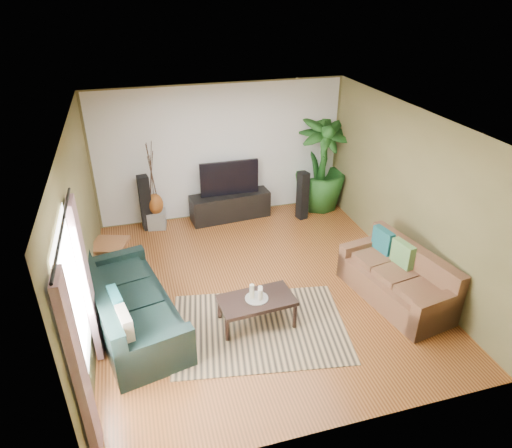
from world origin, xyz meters
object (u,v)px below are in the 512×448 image
object	(u,v)px
pedestal	(157,219)
vase	(155,204)
speaker_right	(303,196)
coffee_table	(257,311)
television	(229,178)
potted_plant	(321,164)
sofa_right	(396,276)
side_table	(112,258)
tv_stand	(230,206)
speaker_left	(146,203)
sofa_left	(131,301)

from	to	relation	value
pedestal	vase	distance (m)	0.33
speaker_right	coffee_table	bearing A→B (deg)	-135.62
vase	television	bearing A→B (deg)	0.00
coffee_table	potted_plant	bearing A→B (deg)	50.17
sofa_right	potted_plant	size ratio (longest dim) A/B	0.94
sofa_right	vase	size ratio (longest dim) A/B	4.13
sofa_right	side_table	xyz separation A→B (m)	(-4.16, 1.93, -0.14)
coffee_table	tv_stand	bearing A→B (deg)	78.89
potted_plant	vase	world-z (taller)	potted_plant
side_table	television	bearing A→B (deg)	31.35
tv_stand	pedestal	world-z (taller)	tv_stand
sofa_right	coffee_table	bearing A→B (deg)	-101.18
speaker_left	speaker_right	xyz separation A→B (m)	(3.10, -0.41, -0.05)
tv_stand	side_table	xyz separation A→B (m)	(-2.35, -1.43, 0.02)
sofa_left	side_table	size ratio (longest dim) A/B	4.02
sofa_left	coffee_table	bearing A→B (deg)	-116.93
coffee_table	speaker_left	world-z (taller)	speaker_left
television	potted_plant	xyz separation A→B (m)	(1.97, 0.00, 0.09)
tv_stand	vase	distance (m)	1.52
speaker_left	speaker_right	size ratio (longest dim) A/B	1.10
coffee_table	pedestal	size ratio (longest dim) A/B	3.05
potted_plant	speaker_left	bearing A→B (deg)	180.00
tv_stand	vase	world-z (taller)	vase
television	pedestal	xyz separation A→B (m)	(-1.50, 0.00, -0.71)
coffee_table	tv_stand	xyz separation A→B (m)	(0.38, 3.32, 0.05)
television	vase	distance (m)	1.55
sofa_left	pedestal	bearing A→B (deg)	-24.07
television	sofa_right	bearing A→B (deg)	-61.72
speaker_right	potted_plant	bearing A→B (deg)	22.77
sofa_right	speaker_left	distance (m)	4.84
sofa_left	side_table	xyz separation A→B (m)	(-0.28, 1.46, -0.14)
sofa_right	speaker_right	size ratio (longest dim) A/B	1.82
sofa_left	speaker_left	distance (m)	2.93
coffee_table	vase	size ratio (longest dim) A/B	2.38
side_table	tv_stand	bearing A→B (deg)	31.35
sofa_left	pedestal	distance (m)	2.96
tv_stand	pedestal	bearing A→B (deg)	174.85
tv_stand	side_table	distance (m)	2.75
sofa_right	television	distance (m)	3.84
sofa_left	side_table	world-z (taller)	sofa_left
sofa_left	sofa_right	bearing A→B (deg)	-109.61
coffee_table	sofa_right	bearing A→B (deg)	-5.53
potted_plant	pedestal	size ratio (longest dim) A/B	5.64
sofa_right	speaker_right	bearing A→B (deg)	177.19
coffee_table	vase	distance (m)	3.52
pedestal	coffee_table	bearing A→B (deg)	-71.41
speaker_left	vase	size ratio (longest dim) A/B	2.51
sofa_left	vase	size ratio (longest dim) A/B	5.23
speaker_left	potted_plant	world-z (taller)	potted_plant
tv_stand	sofa_right	bearing A→B (deg)	-66.87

